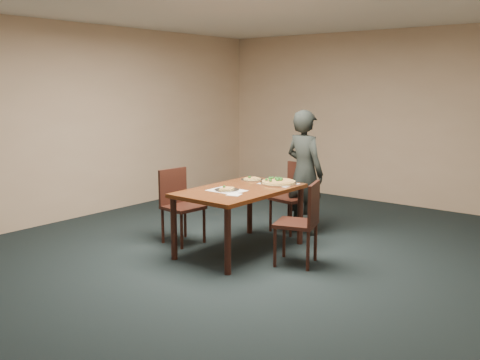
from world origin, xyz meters
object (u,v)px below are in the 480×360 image
Objects in this scene: chair_left at (179,201)px; slice_plate_near at (227,189)px; slice_plate_far at (252,179)px; diner at (304,172)px; chair_far at (294,193)px; chair_right at (303,218)px; dining_table at (240,196)px; pizza_pan at (278,182)px.

slice_plate_near is (0.79, -0.02, 0.25)m from chair_left.
chair_left is 3.25× the size of slice_plate_far.
chair_left is 0.83m from slice_plate_near.
diner is at bearing 82.12° from slice_plate_near.
slice_plate_far is at bearing 71.15° from diner.
chair_left reaches higher than slice_plate_far.
chair_left is 1.68m from diner.
slice_plate_near is at bearing -82.94° from chair_far.
chair_right is 1.18m from slice_plate_far.
chair_right is at bearing 132.98° from diner.
chair_right is at bearing -24.24° from slice_plate_far.
chair_far is 0.33m from diner.
diner reaches higher than chair_far.
dining_table is 0.59m from slice_plate_far.
chair_right reaches higher than dining_table.
diner is at bearing -31.02° from chair_left.
slice_plate_far reaches higher than dining_table.
chair_left is 2.05× the size of pizza_pan.
pizza_pan is at bearing 72.10° from dining_table.
dining_table is 5.36× the size of slice_plate_far.
diner reaches higher than slice_plate_far.
chair_left is at bearing -145.37° from pizza_pan.
chair_far is 1.37m from slice_plate_near.
pizza_pan reaches higher than slice_plate_far.
dining_table is 0.84m from chair_right.
slice_plate_near reaches higher than dining_table.
diner is 5.77× the size of slice_plate_near.
slice_plate_far is (-0.23, 0.53, 0.10)m from dining_table.
chair_right is (1.66, 0.22, 0.00)m from chair_left.
diner is 1.37m from slice_plate_near.
dining_table is 1.65× the size of chair_far.
slice_plate_far is (-1.05, 0.47, 0.25)m from chair_right.
pizza_pan is 0.40m from slice_plate_far.
chair_right is (0.82, 0.05, -0.14)m from dining_table.
diner is at bearing 82.99° from dining_table.
pizza_pan is at bearing -0.04° from slice_plate_far.
dining_table is at bearing -104.49° from chair_right.
chair_left and chair_right have the same top height.
chair_left is 1.00× the size of chair_right.
chair_right is 0.56× the size of diner.
chair_right is (0.83, -1.10, 0.00)m from chair_far.
slice_plate_near is 1.00× the size of slice_plate_far.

